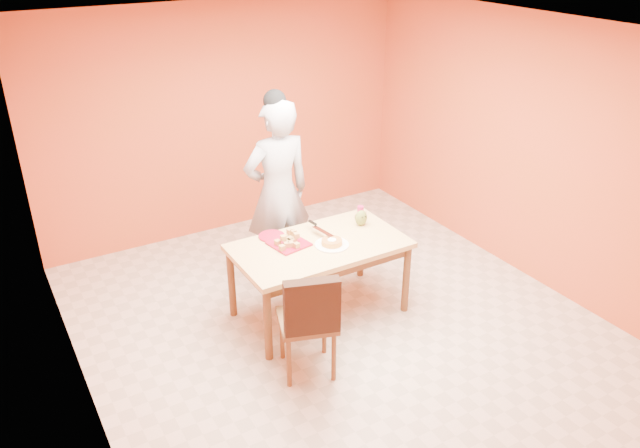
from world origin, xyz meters
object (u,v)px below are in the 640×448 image
checker_tin (360,217)px  sponge_cake (332,242)px  magenta_glass (360,210)px  red_dinner_plate (272,236)px  egg_ornament (361,218)px  dining_table (319,253)px  person (278,193)px  dining_chair (308,319)px  pastry_platter (289,244)px

checker_tin → sponge_cake: bearing=-147.7°
magenta_glass → red_dinner_plate: bearing=179.0°
red_dinner_plate → egg_ornament: bearing=-14.3°
dining_table → sponge_cake: size_ratio=8.28×
sponge_cake → egg_ornament: egg_ornament is taller
dining_table → magenta_glass: magenta_glass is taller
dining_table → person: 0.85m
dining_chair → magenta_glass: size_ratio=10.93×
red_dinner_plate → sponge_cake: bearing=-47.4°
egg_ornament → pastry_platter: bearing=171.1°
person → egg_ornament: size_ratio=12.49×
red_dinner_plate → magenta_glass: 1.00m
sponge_cake → pastry_platter: bearing=147.4°
sponge_cake → checker_tin: sponge_cake is taller
dining_table → dining_chair: (-0.52, -0.70, -0.14)m
dining_table → magenta_glass: 0.77m
person → dining_table: bearing=92.4°
person → checker_tin: size_ratio=17.78×
person → red_dinner_plate: 0.57m
dining_chair → checker_tin: size_ratio=9.18×
egg_ornament → dining_chair: bearing=-151.0°
sponge_cake → magenta_glass: 0.73m
red_dinner_plate → checker_tin: 0.95m
person → checker_tin: person is taller
dining_table → checker_tin: 0.68m
pastry_platter → checker_tin: size_ratio=2.89×
dining_chair → red_dinner_plate: size_ratio=4.00×
dining_table → pastry_platter: 0.30m
pastry_platter → person: bearing=70.9°
dining_table → red_dinner_plate: (-0.32, 0.35, 0.10)m
person → pastry_platter: (-0.23, -0.66, -0.21)m
magenta_glass → dining_chair: bearing=-139.2°
dining_chair → person: bearing=90.5°
egg_ornament → checker_tin: bearing=50.7°
red_dinner_plate → sponge_cake: 0.59m
dining_chair → red_dinner_plate: 1.10m
dining_table → egg_ornament: egg_ornament is taller
person → pastry_platter: 0.73m
dining_table → magenta_glass: size_ratio=17.31×
dining_table → person: size_ratio=0.82×
sponge_cake → checker_tin: (0.54, 0.34, -0.02)m
sponge_cake → checker_tin: size_ratio=1.76×
dining_table → pastry_platter: (-0.25, 0.13, 0.10)m
dining_table → magenta_glass: (0.68, 0.33, 0.14)m
dining_chair → checker_tin: (1.14, 0.96, 0.25)m
red_dinner_plate → pastry_platter: bearing=-73.3°
dining_chair → red_dinner_plate: dining_chair is taller
person → egg_ornament: 0.89m
dining_table → checker_tin: bearing=22.4°
dining_chair → egg_ornament: 1.39m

